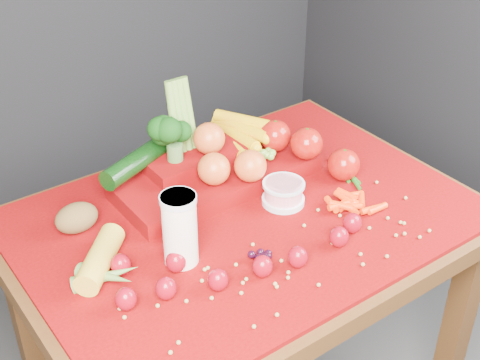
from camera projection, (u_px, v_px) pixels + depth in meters
table at (245, 249)px, 1.66m from camera, size 1.10×0.80×0.75m
red_cloth at (245, 216)px, 1.61m from camera, size 1.05×0.75×0.01m
milk_glass at (180, 227)px, 1.41m from camera, size 0.08×0.08×0.17m
yogurt_bowl at (283, 192)px, 1.63m from camera, size 0.11×0.11×0.06m
strawberry_scatter at (226, 259)px, 1.42m from camera, size 0.58×0.28×0.05m
dark_grape_cluster at (264, 255)px, 1.45m from camera, size 0.06×0.05×0.03m
soybean_scatter at (299, 256)px, 1.47m from camera, size 0.84×0.24×0.01m
corn_ear at (104, 271)px, 1.40m from camera, size 0.25×0.26×0.06m
potato at (77, 218)px, 1.53m from camera, size 0.10×0.07×0.07m
baby_carrot_pile at (349, 205)px, 1.61m from camera, size 0.18×0.17×0.03m
green_bean_pile at (346, 172)px, 1.75m from camera, size 0.14×0.12×0.01m
produce_mound at (225, 160)px, 1.70m from camera, size 0.61×0.37×0.27m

